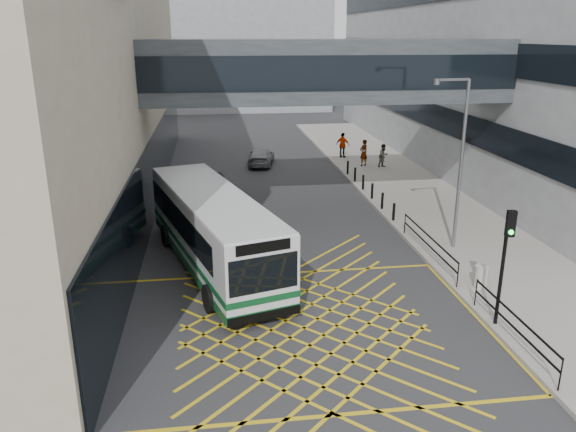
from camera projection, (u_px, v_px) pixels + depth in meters
name	position (u px, v px, depth m)	size (l,w,h in m)	color
ground	(304.00, 328.00, 18.52)	(120.00, 120.00, 0.00)	#333335
building_right	(576.00, 23.00, 41.07)	(24.09, 44.00, 20.00)	gray
building_far	(214.00, 35.00, 71.99)	(28.00, 16.00, 18.00)	gray
skybridge	(326.00, 70.00, 27.87)	(20.00, 4.10, 3.00)	#3A3F44
pavement	(412.00, 193.00, 33.77)	(6.00, 54.00, 0.16)	gray
box_junction	(304.00, 328.00, 18.51)	(12.00, 9.00, 0.01)	gold
bus	(212.00, 228.00, 22.86)	(5.64, 11.57, 3.17)	silver
car_white	(211.00, 244.00, 24.15)	(1.64, 4.01, 1.28)	white
car_dark	(208.00, 181.00, 34.42)	(1.59, 4.05, 1.27)	black
car_silver	(261.00, 156.00, 41.27)	(1.76, 4.17, 1.30)	gray
traffic_light	(506.00, 252.00, 17.58)	(0.30, 0.47, 3.97)	black
street_lamp	(458.00, 155.00, 23.75)	(1.68, 0.40, 7.37)	slate
litter_bin	(481.00, 277.00, 21.00)	(0.49, 0.49, 0.85)	#ADA89E
kerb_railings	(461.00, 272.00, 20.70)	(0.05, 12.54, 1.00)	black
bollards	(368.00, 186.00, 33.25)	(0.14, 10.14, 0.90)	black
pedestrian_a	(364.00, 153.00, 40.17)	(0.75, 0.54, 1.88)	gray
pedestrian_b	(384.00, 156.00, 39.82)	(0.80, 0.47, 1.65)	gray
pedestrian_c	(343.00, 145.00, 42.87)	(1.12, 0.54, 1.89)	gray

